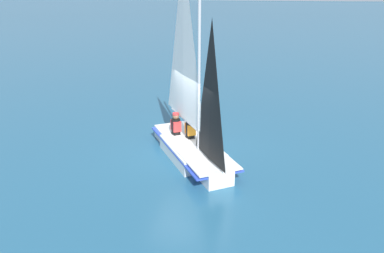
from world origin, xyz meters
TOP-DOWN VIEW (x-y plane):
  - ground_plane at (0.00, 0.00)m, footprint 260.00×260.00m
  - sailboat_main at (0.03, -0.04)m, footprint 3.42×4.19m
  - sailor_helm at (0.17, -0.55)m, footprint 0.42×0.43m
  - sailor_crew at (0.70, -0.77)m, footprint 0.42×0.43m

SIDE VIEW (x-z plane):
  - ground_plane at x=0.00m, z-range 0.00..0.00m
  - sailor_helm at x=0.17m, z-range 0.04..1.20m
  - sailor_crew at x=0.70m, z-range 0.05..1.21m
  - sailboat_main at x=0.03m, z-range -2.09..4.04m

